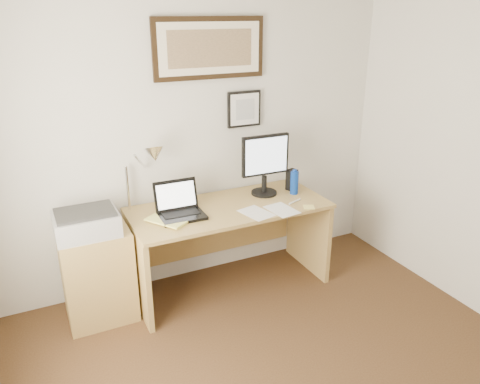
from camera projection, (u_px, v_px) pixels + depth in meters
wall_back at (194, 137)px, 3.84m from camera, size 3.50×0.02×2.50m
side_cabinet at (98, 275)px, 3.52m from camera, size 0.50×0.40×0.73m
water_bottle at (294, 183)px, 3.99m from camera, size 0.07×0.07×0.20m
bottle_cap at (295, 171)px, 3.95m from camera, size 0.04×0.04×0.02m
speaker at (292, 180)px, 4.08m from camera, size 0.10×0.09×0.18m
paper_sheet_a at (256, 213)px, 3.64m from camera, size 0.24×0.30×0.00m
paper_sheet_b at (282, 210)px, 3.70m from camera, size 0.22×0.29×0.00m
sticky_pad at (309, 207)px, 3.73m from camera, size 0.11×0.11×0.01m
marker_pen at (295, 202)px, 3.84m from camera, size 0.14×0.06×0.02m
book at (160, 225)px, 3.42m from camera, size 0.36×0.38×0.02m
desk at (225, 228)px, 3.93m from camera, size 1.60×0.70×0.75m
laptop at (180, 209)px, 3.58m from camera, size 0.35×0.30×0.26m
lcd_monitor at (265, 162)px, 3.91m from camera, size 0.42×0.22×0.52m
printer at (86, 223)px, 3.32m from camera, size 0.44×0.34×0.18m
desk_lamp at (152, 157)px, 3.54m from camera, size 0.29×0.27×0.53m
picture_large at (210, 48)px, 3.62m from camera, size 0.92×0.04×0.47m
picture_small at (244, 109)px, 3.92m from camera, size 0.30×0.03×0.30m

